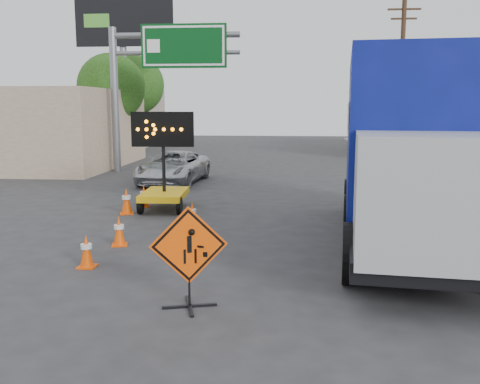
# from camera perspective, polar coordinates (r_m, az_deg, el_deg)

# --- Properties ---
(ground) EXTENTS (100.00, 100.00, 0.00)m
(ground) POSITION_cam_1_polar(r_m,az_deg,el_deg) (8.06, -8.46, -14.09)
(ground) COLOR #2D2D30
(ground) RESTS_ON ground
(curb_right) EXTENTS (0.40, 60.00, 0.12)m
(curb_right) POSITION_cam_1_polar(r_m,az_deg,el_deg) (23.04, 18.72, 0.94)
(curb_right) COLOR gray
(curb_right) RESTS_ON ground
(sidewalk_right) EXTENTS (4.00, 60.00, 0.15)m
(sidewalk_right) POSITION_cam_1_polar(r_m,az_deg,el_deg) (23.68, 24.14, 0.87)
(sidewalk_right) COLOR gray
(sidewalk_right) RESTS_ON ground
(storefront_left_far) EXTENTS (12.00, 10.00, 4.40)m
(storefront_left_far) POSITION_cam_1_polar(r_m,az_deg,el_deg) (44.50, -17.10, 7.54)
(storefront_left_far) COLOR #A6968A
(storefront_left_far) RESTS_ON ground
(building_right_far) EXTENTS (10.00, 14.00, 4.60)m
(building_right_far) POSITION_cam_1_polar(r_m,az_deg,el_deg) (38.84, 22.17, 7.23)
(building_right_far) COLOR tan
(building_right_far) RESTS_ON ground
(highway_gantry) EXTENTS (6.18, 0.38, 6.90)m
(highway_gantry) POSITION_cam_1_polar(r_m,az_deg,el_deg) (25.97, -8.92, 13.28)
(highway_gantry) COLOR slate
(highway_gantry) RESTS_ON ground
(billboard) EXTENTS (6.10, 0.54, 9.85)m
(billboard) POSITION_cam_1_polar(r_m,az_deg,el_deg) (34.84, -12.23, 15.89)
(billboard) COLOR slate
(billboard) RESTS_ON ground
(utility_pole_far) EXTENTS (1.80, 0.26, 9.00)m
(utility_pole_far) POSITION_cam_1_polar(r_m,az_deg,el_deg) (31.83, 16.80, 11.53)
(utility_pole_far) COLOR #472F1E
(utility_pole_far) RESTS_ON ground
(tree_left_near) EXTENTS (3.71, 3.71, 6.03)m
(tree_left_near) POSITION_cam_1_polar(r_m,az_deg,el_deg) (30.81, -13.57, 10.78)
(tree_left_near) COLOR #472F1E
(tree_left_near) RESTS_ON ground
(tree_left_far) EXTENTS (4.10, 4.10, 6.66)m
(tree_left_far) POSITION_cam_1_polar(r_m,az_deg,el_deg) (38.75, -11.17, 11.13)
(tree_left_far) COLOR #472F1E
(tree_left_far) RESTS_ON ground
(construction_sign) EXTENTS (1.20, 0.86, 1.64)m
(construction_sign) POSITION_cam_1_polar(r_m,az_deg,el_deg) (8.46, -5.48, -6.67)
(construction_sign) COLOR black
(construction_sign) RESTS_ON ground
(arrow_board) EXTENTS (1.90, 2.16, 3.00)m
(arrow_board) POSITION_cam_1_polar(r_m,az_deg,el_deg) (16.59, -8.09, 0.42)
(arrow_board) COLOR yellow
(arrow_board) RESTS_ON ground
(pickup_truck) EXTENTS (2.62, 4.89, 1.31)m
(pickup_truck) POSITION_cam_1_polar(r_m,az_deg,el_deg) (22.34, -7.13, 2.65)
(pickup_truck) COLOR silver
(pickup_truck) RESTS_ON ground
(box_truck) EXTENTS (3.60, 9.30, 4.30)m
(box_truck) POSITION_cam_1_polar(r_m,az_deg,el_deg) (12.71, 17.65, 3.24)
(box_truck) COLOR black
(box_truck) RESTS_ON ground
(cone_a) EXTENTS (0.35, 0.35, 0.68)m
(cone_a) POSITION_cam_1_polar(r_m,az_deg,el_deg) (11.05, -16.06, -6.04)
(cone_a) COLOR #FF4F05
(cone_a) RESTS_ON ground
(cone_b) EXTENTS (0.43, 0.43, 0.69)m
(cone_b) POSITION_cam_1_polar(r_m,az_deg,el_deg) (12.56, -12.77, -4.05)
(cone_b) COLOR #FF4F05
(cone_b) RESTS_ON ground
(cone_c) EXTENTS (0.34, 0.34, 0.65)m
(cone_c) POSITION_cam_1_polar(r_m,az_deg,el_deg) (14.28, -5.11, -2.35)
(cone_c) COLOR #FF4F05
(cone_c) RESTS_ON ground
(cone_d) EXTENTS (0.50, 0.50, 0.78)m
(cone_d) POSITION_cam_1_polar(r_m,az_deg,el_deg) (16.15, -12.02, -0.94)
(cone_d) COLOR #FF4F05
(cone_d) RESTS_ON ground
(cone_e) EXTENTS (0.39, 0.39, 0.70)m
(cone_e) POSITION_cam_1_polar(r_m,az_deg,el_deg) (17.21, -10.22, -0.40)
(cone_e) COLOR #FF4F05
(cone_e) RESTS_ON ground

